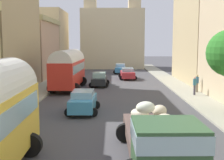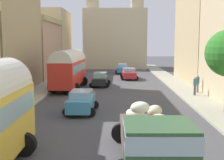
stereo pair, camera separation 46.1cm
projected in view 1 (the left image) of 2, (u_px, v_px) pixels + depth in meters
name	position (u px, v px, depth m)	size (l,w,h in m)	color
ground_plane	(112.00, 92.00, 29.35)	(154.00, 154.00, 0.00)	#454548
sidewalk_left	(38.00, 91.00, 29.32)	(2.50, 70.00, 0.14)	#A8AE9A
sidewalk_right	(185.00, 91.00, 29.36)	(2.50, 70.00, 0.14)	#9D9B88
building_left_3	(34.00, 48.00, 41.73)	(5.36, 12.17, 8.18)	tan
building_left_4	(50.00, 40.00, 53.03)	(4.77, 10.42, 10.44)	tan
building_right_3	(201.00, 35.00, 35.87)	(4.96, 12.48, 11.41)	tan
distant_church	(112.00, 36.00, 57.17)	(11.63, 7.92, 17.58)	beige
parked_bus_1	(67.00, 67.00, 30.99)	(3.40, 8.65, 4.12)	red
cargo_truck_0	(158.00, 138.00, 11.46)	(3.22, 7.63, 2.27)	#2F5130
car_0	(127.00, 73.00, 39.73)	(2.37, 4.20, 1.49)	#AD2A31
car_1	(120.00, 69.00, 47.20)	(2.29, 3.84, 1.52)	#3986C4
car_3	(82.00, 101.00, 20.65)	(2.27, 3.80, 1.56)	#4295C2
car_4	(99.00, 79.00, 33.20)	(2.22, 3.74, 1.55)	black
pedestrian_2	(196.00, 82.00, 28.46)	(0.33, 0.33, 1.83)	#7C6E58
pedestrian_3	(194.00, 85.00, 26.89)	(0.39, 0.39, 1.80)	#47424E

